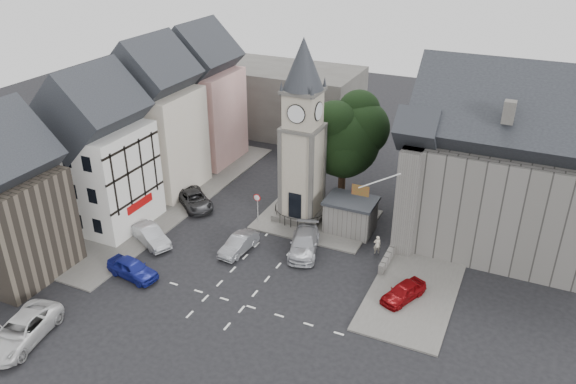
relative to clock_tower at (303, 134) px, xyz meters
The scene contains 25 objects.
ground 11.39m from the clock_tower, 90.00° to the right, with size 120.00×120.00×0.00m, color black.
pavement_west 15.00m from the clock_tower, behind, with size 6.00×30.00×0.14m, color #595651.
pavement_east 14.45m from the clock_tower, ahead, with size 6.00×26.00×0.14m, color #595651.
central_island 8.18m from the clock_tower, ahead, with size 10.00×8.00×0.16m, color #595651.
road_markings 15.74m from the clock_tower, 90.00° to the right, with size 20.00×8.00×0.01m, color silver.
clock_tower is the anchor object (origin of this frame).
stone_shelter 8.15m from the clock_tower, ahead, with size 4.30×3.30×3.08m.
town_tree 5.51m from the clock_tower, 68.23° to the left, with size 7.20×7.20×10.80m.
warning_sign_post 7.34m from the clock_tower, 141.37° to the right, with size 0.70×0.19×2.85m.
terrace_pink 17.51m from the clock_tower, 152.68° to the left, with size 8.10×7.60×12.80m.
terrace_cream 15.58m from the clock_tower, behind, with size 8.10×7.60×12.80m.
terrace_tudor 17.55m from the clock_tower, 152.73° to the right, with size 8.10×7.60×12.00m.
building_sw_stone 24.19m from the clock_tower, 135.01° to the right, with size 8.60×7.60×10.40m.
backdrop_west 23.69m from the clock_tower, 120.95° to the left, with size 20.00×10.00×8.00m, color #4C4944.
east_building 15.99m from the clock_tower, 10.92° to the left, with size 14.40×11.40×12.60m.
east_boundary_wall 12.15m from the clock_tower, 12.32° to the left, with size 0.40×16.00×0.90m, color #605D58.
flagpole 9.01m from the clock_tower, 26.52° to the right, with size 3.68×0.10×2.74m.
car_west_blue 17.71m from the clock_tower, 119.63° to the right, with size 1.75×4.35×1.48m, color navy.
car_west_silver 15.44m from the clock_tower, 135.56° to the right, with size 1.60×4.60×1.51m, color #ABAEB3.
car_west_grey 12.68m from the clock_tower, 166.87° to the right, with size 2.40×5.21×1.45m, color #272729.
car_island_silver 10.81m from the clock_tower, 107.45° to the right, with size 1.46×4.18×1.38m, color gray.
car_island_east 9.33m from the clock_tower, 64.36° to the right, with size 2.21×5.43×1.58m, color #ACADB4.
car_east_red 15.92m from the clock_tower, 35.16° to the right, with size 1.56×3.87×1.32m, color maroon.
van_sw_white 25.85m from the clock_tower, 113.40° to the right, with size 2.72×5.89×1.64m, color silver.
pedestrian 11.24m from the clock_tower, 20.43° to the right, with size 0.59×0.39×1.62m, color beige.
Camera 1 is at (17.73, -33.24, 25.10)m, focal length 35.00 mm.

